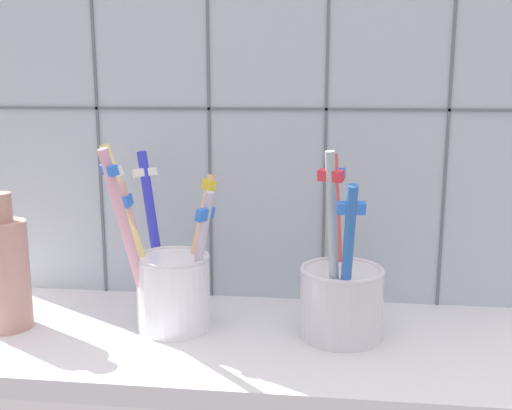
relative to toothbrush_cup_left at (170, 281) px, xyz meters
The scene contains 5 objects.
counter_slab 10.61cm from the toothbrush_cup_left, ahead, with size 64.00×22.00×2.00cm, color silver.
tile_wall_back 20.84cm from the toothbrush_cup_left, 50.93° to the left, with size 64.00×2.20×45.00cm.
toothbrush_cup_left is the anchor object (origin of this frame).
toothbrush_cup_right 17.05cm from the toothbrush_cup_left, ahead, with size 8.11×11.70×18.70cm.
ceramic_vase 16.52cm from the toothbrush_cup_left, behind, with size 4.89×4.89×13.84cm.
Camera 1 is at (6.89, -55.13, 26.37)cm, focal length 42.52 mm.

